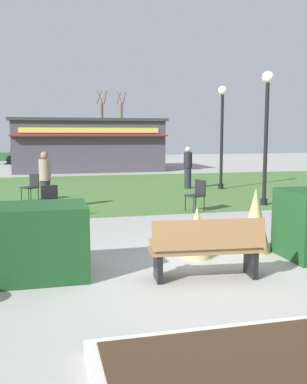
{
  "coord_description": "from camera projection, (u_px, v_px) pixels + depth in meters",
  "views": [
    {
      "loc": [
        -2.09,
        -6.27,
        2.18
      ],
      "look_at": [
        0.1,
        2.57,
        0.99
      ],
      "focal_mm": 41.29,
      "sensor_mm": 36.0,
      "label": 1
    }
  ],
  "objects": [
    {
      "name": "park_bench",
      "position": [
        207.0,
        248.0,
        6.64
      ],
      "size": [
        1.74,
        0.68,
        0.95
      ],
      "color": "olive",
      "rests_on": "ground_plane"
    },
    {
      "name": "ornamental_grass_behind_left",
      "position": [
        197.0,
        232.0,
        7.83
      ],
      "size": [
        0.54,
        0.54,
        0.91
      ],
      "primitive_type": "cone",
      "color": "tan",
      "rests_on": "ground_plane"
    },
    {
      "name": "cafe_chair_north",
      "position": [
        51.0,
        200.0,
        11.22
      ],
      "size": [
        0.56,
        0.56,
        0.89
      ],
      "color": "black",
      "rests_on": "ground_plane"
    },
    {
      "name": "tree_right_bg",
      "position": [
        102.0,
        130.0,
        38.49
      ],
      "size": [
        0.91,
        0.96,
        5.91
      ],
      "color": "brown",
      "rests_on": "ground_plane"
    },
    {
      "name": "lamppost_mid",
      "position": [
        266.0,
        122.0,
        13.4
      ],
      "size": [
        0.36,
        0.36,
        4.07
      ],
      "color": "black",
      "rests_on": "ground_plane"
    },
    {
      "name": "lamppost_far",
      "position": [
        222.0,
        125.0,
        17.45
      ],
      "size": [
        0.36,
        0.36,
        4.07
      ],
      "color": "black",
      "rests_on": "ground_plane"
    },
    {
      "name": "lawn_patch",
      "position": [
        99.0,
        189.0,
        17.56
      ],
      "size": [
        36.0,
        12.0,
        0.01
      ],
      "primitive_type": "cube",
      "color": "#446B33",
      "rests_on": "ground_plane"
    },
    {
      "name": "parked_car_west_slot",
      "position": [
        28.0,
        155.0,
        33.31
      ],
      "size": [
        4.31,
        2.28,
        1.2
      ],
      "color": "#2D6638",
      "rests_on": "ground_plane"
    },
    {
      "name": "cafe_chair_east",
      "position": [
        32.0,
        185.0,
        14.52
      ],
      "size": [
        0.62,
        0.62,
        0.89
      ],
      "color": "black",
      "rests_on": "ground_plane"
    },
    {
      "name": "hedge_left",
      "position": [
        25.0,
        242.0,
        6.7
      ],
      "size": [
        1.85,
        1.1,
        1.12
      ],
      "primitive_type": "cube",
      "color": "#19421E",
      "rests_on": "ground_plane"
    },
    {
      "name": "ornamental_grass_behind_right",
      "position": [
        255.0,
        220.0,
        8.19
      ],
      "size": [
        0.58,
        0.58,
        1.2
      ],
      "primitive_type": "cone",
      "color": "tan",
      "rests_on": "ground_plane"
    },
    {
      "name": "tree_left_bg",
      "position": [
        121.0,
        129.0,
        42.21
      ],
      "size": [
        0.91,
        0.96,
        6.18
      ],
      "color": "brown",
      "rests_on": "ground_plane"
    },
    {
      "name": "person_standing",
      "position": [
        45.0,
        180.0,
        12.81
      ],
      "size": [
        0.34,
        0.34,
        1.69
      ],
      "rotation": [
        0.0,
        0.0,
        5.65
      ],
      "color": "#23232D",
      "rests_on": "ground_plane"
    },
    {
      "name": "cafe_chair_west",
      "position": [
        197.0,
        193.0,
        12.59
      ],
      "size": [
        0.56,
        0.56,
        0.89
      ],
      "color": "black",
      "rests_on": "ground_plane"
    },
    {
      "name": "ground_plane",
      "position": [
        187.0,
        277.0,
        6.82
      ],
      "size": [
        80.0,
        80.0,
        0.0
      ],
      "primitive_type": "plane",
      "color": "#999691"
    },
    {
      "name": "person_strolling",
      "position": [
        188.0,
        167.0,
        17.78
      ],
      "size": [
        0.34,
        0.34,
        1.69
      ],
      "rotation": [
        0.0,
        0.0,
        2.54
      ],
      "color": "#23232D",
      "rests_on": "ground_plane"
    },
    {
      "name": "food_kiosk",
      "position": [
        87.0,
        145.0,
        27.06
      ],
      "size": [
        8.94,
        5.43,
        3.1
      ],
      "color": "#47424C",
      "rests_on": "ground_plane"
    }
  ]
}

